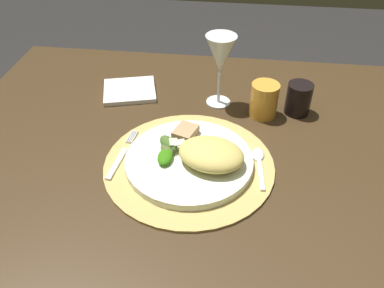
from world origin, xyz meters
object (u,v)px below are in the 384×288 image
(amber_tumbler, at_px, (264,100))
(dark_tumbler, at_px, (299,99))
(fork, at_px, (121,156))
(dinner_plate, at_px, (189,161))
(wine_glass, at_px, (220,56))
(dining_table, at_px, (205,190))
(napkin, at_px, (130,91))
(spoon, at_px, (259,160))

(amber_tumbler, xyz_separation_m, dark_tumbler, (0.09, 0.02, -0.00))
(fork, distance_m, amber_tumbler, 0.38)
(dinner_plate, relative_size, wine_glass, 1.47)
(amber_tumbler, bearing_deg, dark_tumbler, 14.50)
(dining_table, distance_m, napkin, 0.34)
(fork, xyz_separation_m, amber_tumbler, (0.31, 0.21, 0.04))
(fork, xyz_separation_m, wine_glass, (0.19, 0.25, 0.13))
(fork, relative_size, spoon, 1.26)
(napkin, height_order, dark_tumbler, dark_tumbler)
(fork, height_order, amber_tumbler, amber_tumbler)
(napkin, bearing_deg, dining_table, -39.11)
(spoon, relative_size, wine_glass, 0.72)
(fork, bearing_deg, amber_tumbler, 34.41)
(napkin, bearing_deg, amber_tumbler, -9.60)
(amber_tumbler, bearing_deg, wine_glass, 160.33)
(napkin, relative_size, dark_tumbler, 1.71)
(fork, distance_m, wine_glass, 0.34)
(napkin, distance_m, wine_glass, 0.28)
(wine_glass, bearing_deg, fork, -127.56)
(dining_table, height_order, wine_glass, wine_glass)
(amber_tumbler, bearing_deg, napkin, 170.40)
(fork, xyz_separation_m, dark_tumbler, (0.40, 0.23, 0.03))
(wine_glass, height_order, amber_tumbler, wine_glass)
(dinner_plate, relative_size, amber_tumbler, 3.13)
(spoon, bearing_deg, dinner_plate, -170.05)
(napkin, bearing_deg, fork, -79.63)
(wine_glass, distance_m, dark_tumbler, 0.22)
(dining_table, bearing_deg, spoon, -27.44)
(fork, relative_size, wine_glass, 0.91)
(fork, height_order, napkin, napkin)
(dining_table, distance_m, dinner_plate, 0.20)
(fork, xyz_separation_m, spoon, (0.30, 0.02, 0.00))
(dinner_plate, distance_m, spoon, 0.15)
(fork, distance_m, napkin, 0.28)
(dining_table, height_order, napkin, napkin)
(napkin, bearing_deg, dinner_plate, -53.90)
(dinner_plate, height_order, wine_glass, wine_glass)
(dining_table, relative_size, fork, 7.32)
(spoon, distance_m, amber_tumbler, 0.19)
(dining_table, relative_size, dark_tumbler, 15.33)
(napkin, relative_size, amber_tumbler, 1.58)
(dinner_plate, bearing_deg, dining_table, 71.49)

